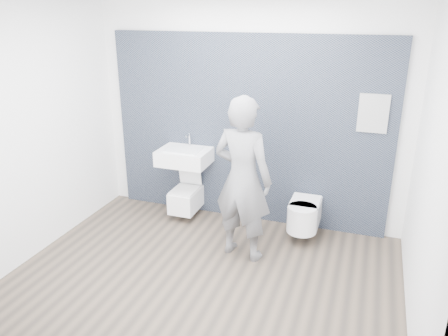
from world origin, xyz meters
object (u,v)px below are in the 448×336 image
(toilet_square, at_px, (186,198))
(visitor, at_px, (243,179))
(washbasin, at_px, (184,156))
(toilet_rounded, at_px, (304,215))

(toilet_square, xyz_separation_m, visitor, (1.00, -0.68, 0.66))
(washbasin, xyz_separation_m, visitor, (1.00, -0.68, 0.06))
(toilet_square, bearing_deg, washbasin, -90.00)
(toilet_rounded, height_order, visitor, visitor)
(toilet_square, relative_size, visitor, 0.35)
(washbasin, xyz_separation_m, toilet_rounded, (1.59, -0.06, -0.55))
(toilet_rounded, distance_m, visitor, 1.05)
(visitor, bearing_deg, toilet_rounded, -123.81)
(washbasin, bearing_deg, visitor, -34.16)
(toilet_square, relative_size, toilet_rounded, 1.06)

